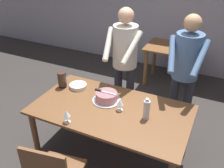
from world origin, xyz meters
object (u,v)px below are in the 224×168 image
Objects in this scene: person_cutting_cake at (125,57)px; wine_glass_far at (67,114)px; main_dining_table at (111,115)px; hurricane_lamp at (62,80)px; wine_glass_near at (120,103)px; person_standing_beside at (185,68)px; cake_on_platter at (107,97)px; background_table at (173,56)px; plate_stack at (78,86)px; cake_knife at (101,91)px; water_bottle at (147,109)px.

wine_glass_far is at bearing -98.54° from person_cutting_cake.
main_dining_table is 8.48× the size of hurricane_lamp.
hurricane_lamp is (-0.88, 0.15, 0.00)m from wine_glass_near.
main_dining_table is 0.22m from wine_glass_near.
wine_glass_near is 1.00× the size of wine_glass_far.
person_cutting_cake is 0.78m from person_standing_beside.
cake_on_platter is 0.34× the size of background_table.
main_dining_table reaches higher than background_table.
plate_stack is 1.36m from person_standing_beside.
plate_stack is 0.71m from person_cutting_cake.
cake_on_platter is at bearing -13.48° from plate_stack.
wine_glass_far is at bearing -129.60° from person_standing_beside.
cake_knife is 1.05m from person_standing_beside.
person_standing_beside is at bearing 22.05° from plate_stack.
water_bottle is at bearing -2.60° from wine_glass_near.
hurricane_lamp reaches higher than cake_on_platter.
water_bottle reaches higher than hurricane_lamp.
hurricane_lamp is at bearing -158.31° from person_standing_beside.
main_dining_table is at bearing -131.22° from person_standing_beside.
hurricane_lamp is at bearing -140.02° from person_cutting_cake.
plate_stack is at bearing -157.95° from person_standing_beside.
water_bottle is 0.92m from person_cutting_cake.
person_standing_beside is at bearing 38.68° from cake_on_platter.
water_bottle is (0.31, -0.01, 0.01)m from wine_glass_near.
hurricane_lamp is (-0.78, 0.17, 0.20)m from main_dining_table.
wine_glass_far reaches higher than plate_stack.
water_bottle reaches higher than background_table.
hurricane_lamp reaches higher than plate_stack.
water_bottle is 0.25× the size of background_table.
cake_knife is 1.08× the size of water_bottle.
cake_on_platter is at bearing 70.63° from wine_glass_far.
cake_on_platter is at bearing -0.66° from cake_knife.
cake_knife is at bearing -15.70° from plate_stack.
cake_on_platter is 0.66m from hurricane_lamp.
background_table is at bearing 95.49° from water_bottle.
plate_stack is at bearing -111.86° from background_table.
cake_on_platter reaches higher than main_dining_table.
water_bottle reaches higher than cake_knife.
person_cutting_cake is (-0.14, 0.70, 0.42)m from main_dining_table.
hurricane_lamp is at bearing 128.82° from wine_glass_far.
main_dining_table is at bearing -78.63° from person_cutting_cake.
person_standing_beside is at bearing 48.78° from main_dining_table.
person_cutting_cake reaches higher than wine_glass_near.
cake_on_platter is at bearing -141.32° from person_standing_beside.
main_dining_table is 0.82m from hurricane_lamp.
wine_glass_near is 0.58× the size of water_bottle.
person_cutting_cake is (-0.02, 0.58, 0.27)m from cake_on_platter.
cake_knife is at bearing -143.85° from person_standing_beside.
main_dining_table is 7.12× the size of water_bottle.
plate_stack is at bearing 162.32° from wine_glass_near.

